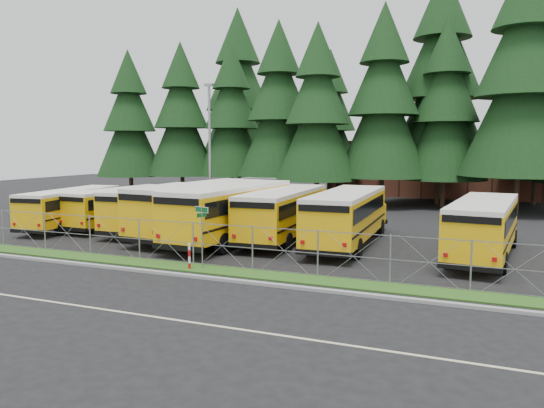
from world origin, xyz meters
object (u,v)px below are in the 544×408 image
Objects in this scene: bus_2 at (160,208)px; bus_3 at (202,210)px; bus_5 at (286,215)px; striped_bollard at (189,256)px; bus_6 at (348,218)px; bus_0 at (74,209)px; bus_4 at (234,213)px; street_sign at (202,224)px; bus_1 at (124,208)px; light_standard at (210,145)px; bus_east at (484,229)px.

bus_2 is 3.73m from bus_3.
striped_bollard is at bearing -100.86° from bus_5.
bus_0 is at bearing -179.30° from bus_6.
bus_4 reaches higher than street_sign.
bus_5 is (11.89, -0.53, 0.17)m from bus_1.
bus_4 is 1.10× the size of bus_5.
bus_4 is 4.41× the size of street_sign.
bus_0 is 0.91× the size of bus_2.
light_standard is (2.79, 6.88, 4.19)m from bus_1.
light_standard is at bearing 162.44° from bus_east.
bus_1 is at bearing 141.48° from street_sign.
bus_1 is 15.70m from bus_6.
bus_2 is at bearing 130.48° from striped_bollard.
bus_3 is 1.07× the size of bus_6.
bus_6 is at bearing 7.32° from bus_3.
bus_6 reaches higher than bus_2.
bus_5 is (5.20, 0.58, -0.13)m from bus_3.
bus_5 is at bearing 1.35° from bus_1.
bus_2 reaches higher than bus_0.
bus_2 is at bearing 175.44° from bus_6.
light_standard reaches higher than striped_bollard.
bus_3 is at bearing -5.55° from bus_1.
bus_0 is at bearing -174.19° from bus_east.
striped_bollard is 0.12× the size of light_standard.
bus_2 is 8.23m from light_standard.
bus_1 is 0.81× the size of bus_3.
bus_3 is (6.69, -1.12, 0.30)m from bus_1.
street_sign is (8.07, -8.59, 0.61)m from bus_2.
bus_5 reaches higher than bus_0.
bus_2 is 1.07× the size of light_standard.
bus_4 is at bearing -9.14° from bus_0.
bus_6 is at bearing 12.95° from bus_4.
bus_east is (13.31, 0.54, -0.19)m from bus_4.
street_sign is (4.44, -7.74, 0.42)m from bus_3.
street_sign reaches higher than bus_1.
street_sign is at bearing 28.90° from striped_bollard.
bus_3 is 8.99m from bus_6.
bus_3 is at bearing 119.82° from street_sign.
bus_east is at bearing 32.83° from street_sign.
bus_east is (6.93, -0.64, -0.07)m from bus_6.
bus_4 is at bearing -8.19° from bus_1.
bus_2 is at bearing 133.19° from street_sign.
bus_0 is 0.99× the size of bus_1.
bus_3 reaches higher than bus_0.
bus_6 is 9.57× the size of striped_bollard.
bus_2 reaches higher than striped_bollard.
bus_6 is 4.09× the size of street_sign.
bus_0 is 18.45m from bus_6.
striped_bollard is (-5.05, -8.32, -0.91)m from bus_6.
bus_5 is at bearing 31.98° from bus_4.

